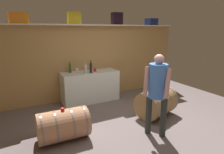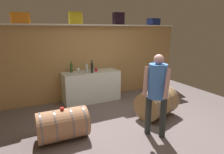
# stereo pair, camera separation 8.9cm
# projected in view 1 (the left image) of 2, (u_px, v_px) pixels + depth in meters

# --- Properties ---
(ground_plane) EXTENTS (6.72, 7.89, 0.02)m
(ground_plane) POSITION_uv_depth(u_px,v_px,m) (125.00, 119.00, 4.40)
(ground_plane) COLOR #6B5F5F
(back_wall_panel) EXTENTS (5.52, 0.10, 2.07)m
(back_wall_panel) POSITION_uv_depth(u_px,v_px,m) (95.00, 62.00, 5.67)
(back_wall_panel) COLOR tan
(back_wall_panel) RESTS_ON ground
(high_shelf_board) EXTENTS (5.07, 0.40, 0.03)m
(high_shelf_board) POSITION_uv_depth(u_px,v_px,m) (96.00, 25.00, 5.29)
(high_shelf_board) COLOR white
(high_shelf_board) RESTS_ON back_wall_panel
(toolcase_orange) EXTENTS (0.42, 0.33, 0.25)m
(toolcase_orange) POSITION_uv_depth(u_px,v_px,m) (18.00, 18.00, 4.40)
(toolcase_orange) COLOR orange
(toolcase_orange) RESTS_ON high_shelf_board
(toolcase_yellow) EXTENTS (0.33, 0.21, 0.31)m
(toolcase_yellow) POSITION_uv_depth(u_px,v_px,m) (74.00, 18.00, 4.97)
(toolcase_yellow) COLOR gold
(toolcase_yellow) RESTS_ON high_shelf_board
(toolcase_black) EXTENTS (0.30, 0.23, 0.34)m
(toolcase_black) POSITION_uv_depth(u_px,v_px,m) (117.00, 19.00, 5.54)
(toolcase_black) COLOR black
(toolcase_black) RESTS_ON high_shelf_board
(toolcase_navy) EXTENTS (0.33, 0.31, 0.20)m
(toolcase_navy) POSITION_uv_depth(u_px,v_px,m) (151.00, 22.00, 6.11)
(toolcase_navy) COLOR navy
(toolcase_navy) RESTS_ON high_shelf_board
(work_cabinet) EXTENTS (1.56, 0.57, 0.84)m
(work_cabinet) POSITION_uv_depth(u_px,v_px,m) (90.00, 86.00, 5.39)
(work_cabinet) COLOR white
(work_cabinet) RESTS_ON ground
(wine_bottle_dark) EXTENTS (0.07, 0.07, 0.34)m
(wine_bottle_dark) POSITION_uv_depth(u_px,v_px,m) (91.00, 67.00, 5.12)
(wine_bottle_dark) COLOR black
(wine_bottle_dark) RESTS_ON work_cabinet
(wine_bottle_clear) EXTENTS (0.07, 0.07, 0.29)m
(wine_bottle_clear) POSITION_uv_depth(u_px,v_px,m) (86.00, 68.00, 5.07)
(wine_bottle_clear) COLOR #B0BBBD
(wine_bottle_clear) RESTS_ON work_cabinet
(wine_bottle_green) EXTENTS (0.07, 0.07, 0.30)m
(wine_bottle_green) POSITION_uv_depth(u_px,v_px,m) (70.00, 68.00, 5.14)
(wine_bottle_green) COLOR #315526
(wine_bottle_green) RESTS_ON work_cabinet
(wine_glass) EXTENTS (0.08, 0.08, 0.14)m
(wine_glass) POSITION_uv_depth(u_px,v_px,m) (77.00, 70.00, 5.09)
(wine_glass) COLOR white
(wine_glass) RESTS_ON work_cabinet
(red_funnel) EXTENTS (0.11, 0.11, 0.12)m
(red_funnel) POSITION_uv_depth(u_px,v_px,m) (95.00, 69.00, 5.33)
(red_funnel) COLOR red
(red_funnel) RESTS_ON work_cabinet
(wine_barrel_near) EXTENTS (0.91, 0.59, 0.58)m
(wine_barrel_near) POSITION_uv_depth(u_px,v_px,m) (63.00, 125.00, 3.49)
(wine_barrel_near) COLOR #B07954
(wine_barrel_near) RESTS_ON ground
(wine_barrel_far) EXTENTS (1.03, 0.87, 0.66)m
(wine_barrel_far) POSITION_uv_depth(u_px,v_px,m) (156.00, 103.00, 4.46)
(wine_barrel_far) COLOR #A27B4A
(wine_barrel_far) RESTS_ON ground
(tasting_cup) EXTENTS (0.07, 0.07, 0.04)m
(tasting_cup) POSITION_uv_depth(u_px,v_px,m) (63.00, 109.00, 3.42)
(tasting_cup) COLOR red
(tasting_cup) RESTS_ON wine_barrel_near
(winemaker_pouring) EXTENTS (0.44, 0.48, 1.55)m
(winemaker_pouring) POSITION_uv_depth(u_px,v_px,m) (157.00, 87.00, 3.50)
(winemaker_pouring) COLOR #2E3330
(winemaker_pouring) RESTS_ON ground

